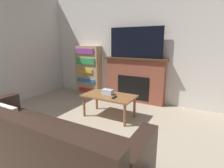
# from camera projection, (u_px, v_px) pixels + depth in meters

# --- Properties ---
(wall_back) EXTENTS (6.37, 0.06, 2.70)m
(wall_back) POSITION_uv_depth(u_px,v_px,m) (142.00, 47.00, 4.26)
(wall_back) COLOR silver
(wall_back) RESTS_ON ground_plane
(fireplace) EXTENTS (1.59, 0.28, 1.10)m
(fireplace) POSITION_uv_depth(u_px,v_px,m) (135.00, 80.00, 4.38)
(fireplace) COLOR brown
(fireplace) RESTS_ON ground_plane
(tv) EXTENTS (1.32, 0.03, 0.72)m
(tv) POSITION_uv_depth(u_px,v_px,m) (135.00, 43.00, 4.15)
(tv) COLOR black
(tv) RESTS_ON fireplace
(couch) EXTENTS (2.39, 0.88, 0.86)m
(couch) POSITION_uv_depth(u_px,v_px,m) (39.00, 149.00, 1.98)
(couch) COLOR black
(couch) RESTS_ON ground_plane
(coffee_table) EXTENTS (1.03, 0.57, 0.46)m
(coffee_table) POSITION_uv_depth(u_px,v_px,m) (109.00, 98.00, 3.46)
(coffee_table) COLOR brown
(coffee_table) RESTS_ON ground_plane
(tissue_box) EXTENTS (0.22, 0.12, 0.10)m
(tissue_box) POSITION_uv_depth(u_px,v_px,m) (108.00, 92.00, 3.49)
(tissue_box) COLOR silver
(tissue_box) RESTS_ON coffee_table
(remote_control) EXTENTS (0.04, 0.15, 0.02)m
(remote_control) POSITION_uv_depth(u_px,v_px,m) (114.00, 97.00, 3.28)
(remote_control) COLOR black
(remote_control) RESTS_ON coffee_table
(bookshelf) EXTENTS (0.74, 0.29, 1.37)m
(bookshelf) POSITION_uv_depth(u_px,v_px,m) (89.00, 70.00, 4.99)
(bookshelf) COLOR tan
(bookshelf) RESTS_ON ground_plane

